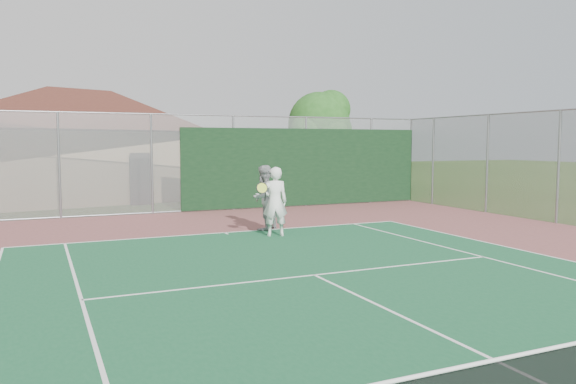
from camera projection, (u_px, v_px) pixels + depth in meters
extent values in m
cylinder|color=gray|center=(59.00, 166.00, 18.37)|extent=(0.08, 0.08, 3.50)
cylinder|color=gray|center=(152.00, 164.00, 19.59)|extent=(0.08, 0.08, 3.50)
cylinder|color=gray|center=(233.00, 163.00, 20.82)|extent=(0.08, 0.08, 3.50)
cylinder|color=gray|center=(306.00, 162.00, 22.04)|extent=(0.08, 0.08, 3.50)
cylinder|color=gray|center=(371.00, 161.00, 23.27)|extent=(0.08, 0.08, 3.50)
cylinder|color=gray|center=(410.00, 160.00, 24.09)|extent=(0.08, 0.08, 3.50)
cylinder|color=gray|center=(179.00, 114.00, 19.85)|extent=(20.00, 0.05, 0.05)
cylinder|color=gray|center=(181.00, 211.00, 20.15)|extent=(20.00, 0.05, 0.05)
cube|color=#999EA0|center=(180.00, 164.00, 20.00)|extent=(20.00, 0.02, 3.50)
cube|color=black|center=(306.00, 167.00, 22.01)|extent=(10.00, 0.04, 3.00)
cylinder|color=gray|center=(433.00, 161.00, 22.72)|extent=(0.08, 0.08, 3.50)
cylinder|color=gray|center=(487.00, 164.00, 20.00)|extent=(0.08, 0.08, 3.50)
cylinder|color=gray|center=(558.00, 167.00, 17.27)|extent=(0.08, 0.08, 3.50)
cube|color=#999EA0|center=(487.00, 164.00, 20.00)|extent=(0.02, 9.00, 3.50)
cube|color=tan|center=(81.00, 165.00, 25.33)|extent=(13.22, 10.01, 2.99)
cube|color=#552A1F|center=(80.00, 131.00, 25.19)|extent=(13.80, 10.59, 0.18)
pyramid|color=#552A1F|center=(79.00, 91.00, 25.04)|extent=(14.54, 11.01, 1.80)
cube|color=black|center=(142.00, 179.00, 22.53)|extent=(0.90, 0.06, 2.10)
cube|color=#B2B5BA|center=(6.00, 195.00, 21.15)|extent=(0.25, 1.75, 1.07)
cylinder|color=#351F13|center=(319.00, 165.00, 28.38)|extent=(0.35, 0.35, 2.72)
sphere|color=#1F5219|center=(319.00, 123.00, 28.19)|extent=(3.11, 3.11, 3.11)
sphere|color=#1F5219|center=(331.00, 131.00, 28.85)|extent=(2.14, 2.14, 2.14)
sphere|color=#1F5219|center=(309.00, 132.00, 27.56)|extent=(1.94, 1.94, 1.94)
sphere|color=#1F5219|center=(331.00, 134.00, 27.53)|extent=(1.75, 1.75, 1.75)
sphere|color=#1F5219|center=(307.00, 127.00, 28.80)|extent=(1.94, 1.94, 1.94)
sphere|color=#1F5219|center=(331.00, 109.00, 28.19)|extent=(1.94, 1.94, 1.94)
imported|color=white|center=(275.00, 202.00, 14.88)|extent=(0.75, 0.58, 1.84)
imported|color=#9A9C9F|center=(264.00, 198.00, 15.94)|extent=(1.14, 1.09, 1.85)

